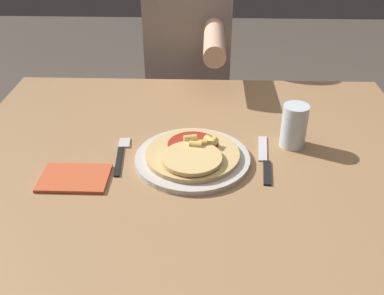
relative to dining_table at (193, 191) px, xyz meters
The scene contains 8 objects.
dining_table is the anchor object (origin of this frame).
plate 0.11m from the dining_table, 94.67° to the right, with size 0.29×0.29×0.01m.
pizza 0.13m from the dining_table, 89.64° to the right, with size 0.23×0.23×0.04m.
fork 0.21m from the dining_table, behind, with size 0.03×0.18×0.00m.
knife 0.21m from the dining_table, ahead, with size 0.03×0.22×0.00m.
drinking_glass 0.31m from the dining_table, 15.73° to the left, with size 0.07×0.07×0.12m.
napkin 0.31m from the dining_table, 159.98° to the right, with size 0.16×0.11×0.01m.
person_diner 0.75m from the dining_table, 93.01° to the left, with size 0.32×0.52×1.24m.
Camera 1 is at (0.03, -0.94, 1.39)m, focal length 42.00 mm.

